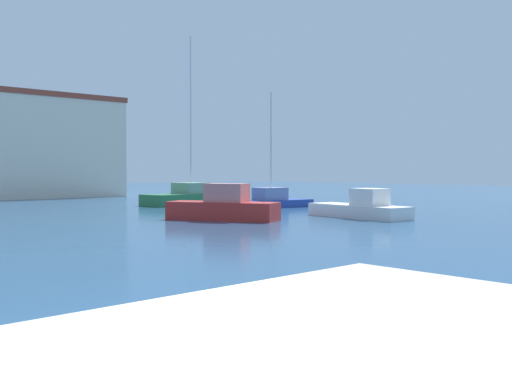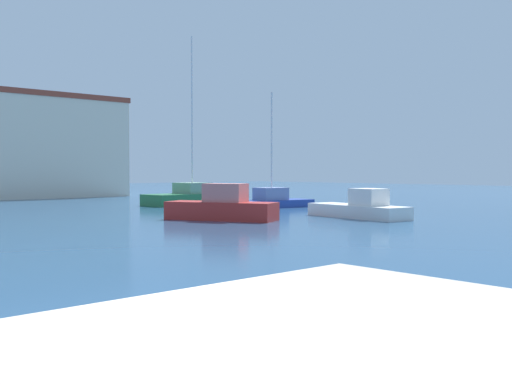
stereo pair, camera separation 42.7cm
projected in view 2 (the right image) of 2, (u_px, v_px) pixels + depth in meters
The scene contains 6 objects.
water at pixel (182, 217), 32.64m from camera, with size 160.00×160.00×0.00m, color navy.
sailboat_blue_far_right at pixel (271, 200), 40.93m from camera, with size 6.19×2.81×7.86m.
motorboat_red_far_left at pixel (222, 207), 30.55m from camera, with size 4.07×5.89×1.87m.
sailboat_green_distant_east at pixel (192, 196), 44.54m from camera, with size 7.67×3.00×12.44m.
motorboat_white_near_pier at pixel (360, 208), 31.96m from camera, with size 2.57×6.27×1.58m.
harbor_office at pixel (46, 146), 57.38m from camera, with size 13.71×8.01×9.68m.
Camera 2 is at (-4.06, -6.71, 2.51)m, focal length 42.05 mm.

